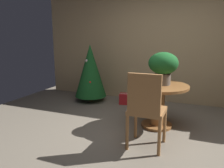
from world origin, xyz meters
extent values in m
plane|color=#756B5B|center=(0.00, 0.00, 0.00)|extent=(6.60, 6.60, 0.00)
cube|color=tan|center=(0.00, 2.20, 1.30)|extent=(6.00, 0.10, 2.60)
cylinder|color=brown|center=(0.10, 0.64, 0.02)|extent=(0.51, 0.51, 0.04)
cylinder|color=brown|center=(0.10, 0.64, 0.35)|extent=(0.23, 0.23, 0.63)
cylinder|color=brown|center=(0.10, 0.64, 0.69)|extent=(0.97, 0.97, 0.04)
cylinder|color=#665B51|center=(0.15, 0.68, 0.80)|extent=(0.25, 0.25, 0.18)
ellipsoid|color=#195623|center=(0.15, 0.68, 1.05)|extent=(0.47, 0.47, 0.35)
sphere|color=red|center=(0.06, 0.76, 1.11)|extent=(0.08, 0.08, 0.08)
sphere|color=red|center=(0.26, 0.62, 1.06)|extent=(0.05, 0.05, 0.05)
sphere|color=red|center=(0.09, 0.82, 1.04)|extent=(0.08, 0.08, 0.08)
cylinder|color=#9E6B3D|center=(-0.11, 0.10, 0.24)|extent=(0.04, 0.04, 0.48)
cylinder|color=#9E6B3D|center=(0.31, 0.10, 0.24)|extent=(0.04, 0.04, 0.48)
cylinder|color=#9E6B3D|center=(-0.11, -0.30, 0.24)|extent=(0.04, 0.04, 0.48)
cylinder|color=#9E6B3D|center=(0.31, -0.30, 0.24)|extent=(0.04, 0.04, 0.48)
cube|color=#9E6B3D|center=(0.10, -0.10, 0.50)|extent=(0.46, 0.44, 0.05)
cube|color=#9E6B3D|center=(0.10, -0.30, 0.78)|extent=(0.42, 0.05, 0.50)
cylinder|color=brown|center=(-1.60, 1.56, 0.06)|extent=(0.10, 0.10, 0.12)
cone|color=#195623|center=(-1.60, 1.56, 0.71)|extent=(0.71, 0.71, 1.18)
sphere|color=#2D51A8|center=(-1.56, 1.81, 0.40)|extent=(0.06, 0.06, 0.06)
sphere|color=silver|center=(-1.64, 1.46, 0.94)|extent=(0.06, 0.06, 0.06)
sphere|color=red|center=(-1.51, 1.36, 0.48)|extent=(0.06, 0.06, 0.06)
sphere|color=silver|center=(-1.81, 1.57, 0.54)|extent=(0.04, 0.04, 0.04)
sphere|color=red|center=(-1.81, 1.60, 0.51)|extent=(0.06, 0.06, 0.06)
cube|color=red|center=(-0.83, 1.63, 0.11)|extent=(0.22, 0.24, 0.23)
cube|color=silver|center=(-0.83, 1.63, 0.11)|extent=(0.19, 0.07, 0.23)
camera|label=1|loc=(0.73, -2.91, 1.48)|focal=36.13mm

